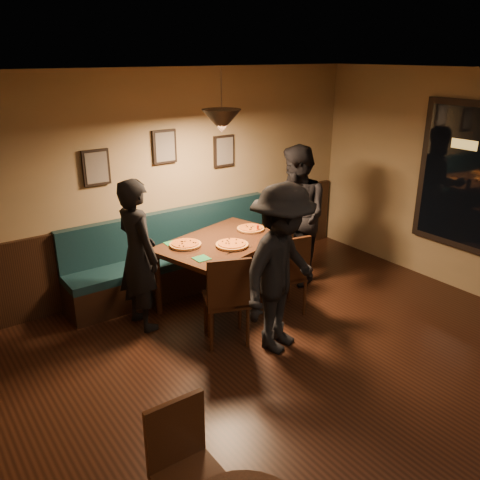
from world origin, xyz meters
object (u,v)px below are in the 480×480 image
(booth_bench, at_px, (180,253))
(diner_right, at_px, (296,216))
(diner_front, at_px, (282,269))
(chair_near_left, at_px, (226,297))
(dining_table, at_px, (223,272))
(diner_left, at_px, (138,255))
(tabasco_bottle, at_px, (258,228))
(soda_glass, at_px, (280,231))
(cafe_chair_far, at_px, (192,479))
(chair_near_right, at_px, (283,273))

(booth_bench, distance_m, diner_right, 1.61)
(diner_right, relative_size, diner_front, 1.04)
(booth_bench, distance_m, diner_front, 1.91)
(chair_near_left, bearing_deg, booth_bench, 103.82)
(diner_right, xyz_separation_m, diner_front, (-1.22, -1.15, -0.03))
(dining_table, xyz_separation_m, diner_left, (-1.06, 0.10, 0.45))
(diner_left, bearing_deg, dining_table, -100.23)
(diner_right, distance_m, tabasco_bottle, 0.64)
(soda_glass, height_order, tabasco_bottle, soda_glass)
(booth_bench, xyz_separation_m, diner_left, (-0.84, -0.60, 0.37))
(booth_bench, xyz_separation_m, tabasco_bottle, (0.74, -0.71, 0.39))
(booth_bench, bearing_deg, chair_near_left, -99.41)
(diner_front, distance_m, soda_glass, 1.14)
(booth_bench, distance_m, tabasco_bottle, 1.10)
(booth_bench, bearing_deg, soda_glass, -48.31)
(chair_near_left, bearing_deg, cafe_chair_far, -106.12)
(booth_bench, bearing_deg, diner_front, -85.25)
(diner_front, bearing_deg, chair_near_left, 112.73)
(cafe_chair_far, bearing_deg, diner_left, -108.45)
(booth_bench, xyz_separation_m, chair_near_left, (-0.24, -1.43, 0.02))
(booth_bench, relative_size, chair_near_left, 2.91)
(chair_near_right, relative_size, diner_front, 0.56)
(diner_left, height_order, soda_glass, diner_left)
(diner_front, bearing_deg, soda_glass, 32.11)
(dining_table, bearing_deg, booth_bench, 92.65)
(dining_table, relative_size, diner_front, 0.87)
(chair_near_left, bearing_deg, soda_glass, 45.08)
(tabasco_bottle, bearing_deg, diner_front, -116.79)
(dining_table, height_order, tabasco_bottle, tabasco_bottle)
(booth_bench, bearing_deg, diner_left, -144.53)
(booth_bench, xyz_separation_m, soda_glass, (0.87, -0.98, 0.41))
(chair_near_left, relative_size, diner_left, 0.60)
(chair_near_right, bearing_deg, cafe_chair_far, -128.93)
(chair_near_left, height_order, tabasco_bottle, chair_near_left)
(diner_front, relative_size, tabasco_bottle, 15.83)
(diner_right, height_order, cafe_chair_far, diner_right)
(cafe_chair_far, bearing_deg, diner_right, -140.33)
(dining_table, relative_size, diner_right, 0.84)
(chair_near_right, height_order, cafe_chair_far, chair_near_right)
(dining_table, relative_size, tabasco_bottle, 13.76)
(booth_bench, height_order, diner_left, diner_left)
(dining_table, xyz_separation_m, diner_right, (1.15, -0.02, 0.51))
(chair_near_left, distance_m, diner_right, 1.81)
(diner_left, xyz_separation_m, cafe_chair_far, (-0.91, -2.68, -0.40))
(chair_near_left, distance_m, tabasco_bottle, 1.27)
(chair_near_right, relative_size, tabasco_bottle, 8.92)
(tabasco_bottle, bearing_deg, soda_glass, -64.29)
(dining_table, bearing_deg, cafe_chair_far, -142.45)
(soda_glass, xyz_separation_m, tabasco_bottle, (-0.13, 0.27, -0.02))
(chair_near_left, relative_size, diner_right, 0.55)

